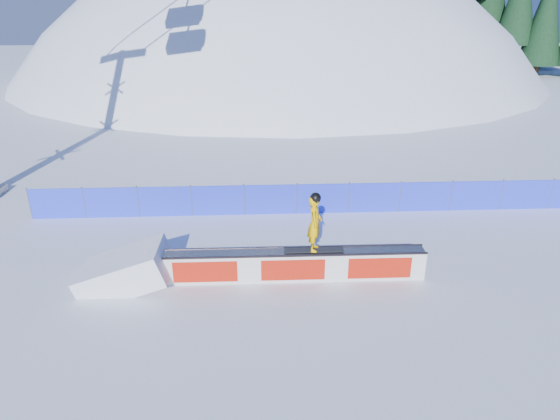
{
  "coord_description": "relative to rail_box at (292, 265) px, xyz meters",
  "views": [
    {
      "loc": [
        -2.54,
        -13.13,
        7.71
      ],
      "look_at": [
        -1.79,
        1.66,
        1.38
      ],
      "focal_mm": 32.0,
      "sensor_mm": 36.0,
      "label": 1
    }
  ],
  "objects": [
    {
      "name": "safety_fence",
      "position": [
        1.52,
        4.84,
        0.14
      ],
      "size": [
        22.05,
        0.05,
        1.3
      ],
      "color": "#2439F7",
      "rests_on": "ground"
    },
    {
      "name": "rail_box",
      "position": [
        0.0,
        0.0,
        0.0
      ],
      "size": [
        7.8,
        0.6,
        0.94
      ],
      "rotation": [
        0.0,
        0.0,
        -0.01
      ],
      "color": "silver",
      "rests_on": "ground"
    },
    {
      "name": "snowboarder",
      "position": [
        0.62,
        -0.0,
        1.36
      ],
      "size": [
        1.72,
        0.67,
        1.8
      ],
      "rotation": [
        0.0,
        0.0,
        1.41
      ],
      "color": "black",
      "rests_on": "rail_box"
    },
    {
      "name": "snow_hill",
      "position": [
        1.52,
        42.34,
        -18.46
      ],
      "size": [
        64.0,
        64.0,
        64.0
      ],
      "color": "white",
      "rests_on": "ground"
    },
    {
      "name": "snow_ramp",
      "position": [
        -4.87,
        0.04,
        -0.46
      ],
      "size": [
        2.69,
        1.69,
        1.67
      ],
      "primitive_type": null,
      "rotation": [
        0.0,
        -0.31,
        -0.01
      ],
      "color": "white",
      "rests_on": "ground"
    },
    {
      "name": "ground",
      "position": [
        1.52,
        0.34,
        -0.46
      ],
      "size": [
        160.0,
        160.0,
        0.0
      ],
      "primitive_type": "plane",
      "color": "white",
      "rests_on": "ground"
    }
  ]
}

